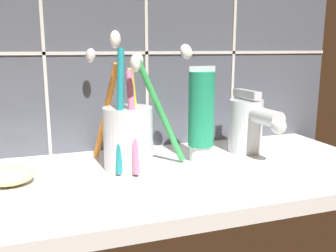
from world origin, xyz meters
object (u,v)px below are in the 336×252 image
(toothbrush_cup, at_px, (129,131))
(soap_bar, at_px, (9,176))
(toothpaste_tube, at_px, (201,115))
(sink_faucet, at_px, (249,124))

(toothbrush_cup, xyz_separation_m, soap_bar, (-0.16, -0.02, -0.04))
(toothpaste_tube, height_order, soap_bar, toothpaste_tube)
(toothbrush_cup, distance_m, sink_faucet, 0.20)
(toothpaste_tube, distance_m, sink_faucet, 0.10)
(sink_faucet, bearing_deg, soap_bar, -89.08)
(toothpaste_tube, xyz_separation_m, soap_bar, (-0.27, -0.01, -0.06))
(toothbrush_cup, relative_size, toothpaste_tube, 1.34)
(toothbrush_cup, xyz_separation_m, sink_faucet, (0.20, 0.02, -0.00))
(soap_bar, bearing_deg, toothbrush_cup, 5.60)
(toothbrush_cup, relative_size, soap_bar, 3.17)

